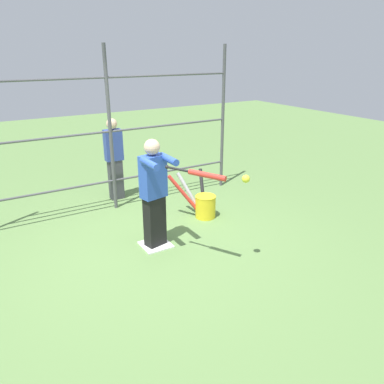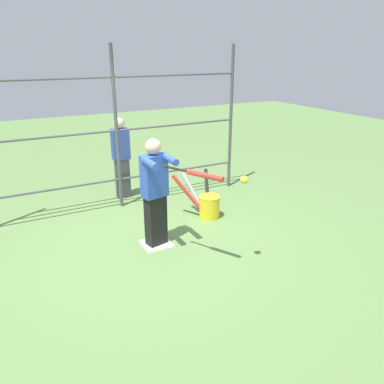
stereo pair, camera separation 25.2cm
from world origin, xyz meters
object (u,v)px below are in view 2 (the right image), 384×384
(softball_in_flight, at_px, (244,180))
(bystander_behind_fence, at_px, (121,157))
(bat_bucket, at_px, (207,204))
(baseball_bat_swinging, at_px, (200,174))
(batter, at_px, (155,190))

(softball_in_flight, height_order, bystander_behind_fence, bystander_behind_fence)
(softball_in_flight, distance_m, bat_bucket, 1.90)
(bystander_behind_fence, bearing_deg, bat_bucket, 121.64)
(baseball_bat_swinging, bearing_deg, bat_bucket, -123.73)
(bystander_behind_fence, bearing_deg, baseball_bat_swinging, 91.28)
(bat_bucket, xyz_separation_m, bystander_behind_fence, (0.94, -1.53, 0.56))
(batter, relative_size, softball_in_flight, 16.07)
(baseball_bat_swinging, relative_size, bat_bucket, 0.94)
(batter, relative_size, baseball_bat_swinging, 2.13)
(bat_bucket, distance_m, bystander_behind_fence, 1.88)
(softball_in_flight, bearing_deg, baseball_bat_swinging, -30.32)
(batter, bearing_deg, bat_bucket, -155.83)
(baseball_bat_swinging, height_order, bat_bucket, baseball_bat_swinging)
(batter, distance_m, bystander_behind_fence, 2.04)
(softball_in_flight, relative_size, bystander_behind_fence, 0.06)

